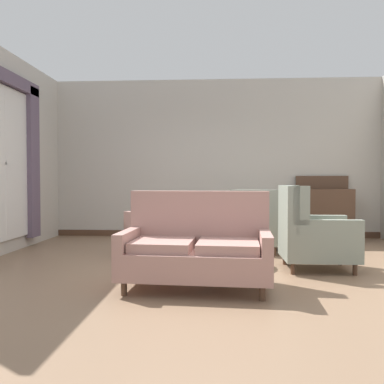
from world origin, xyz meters
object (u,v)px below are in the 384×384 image
Objects in this scene: armchair_foreground_right at (261,225)px; porcelain_vase at (226,221)px; settee at (196,249)px; coffee_table at (221,238)px; armchair_near_sideboard at (165,227)px; sideboard at (324,211)px; armchair_near_window at (311,235)px; side_table at (289,223)px.

porcelain_vase is at bearing 87.01° from armchair_foreground_right.
porcelain_vase is 1.18m from settee.
settee reaches higher than armchair_foreground_right.
porcelain_vase is (0.06, -0.03, 0.22)m from coffee_table.
porcelain_vase is 0.28× the size of armchair_near_sideboard.
porcelain_vase is 0.27× the size of sideboard.
coffee_table is at bearing 79.07° from armchair_near_window.
armchair_foreground_right is 0.45m from side_table.
armchair_foreground_right is at bearing -175.45° from side_table.
side_table is 1.54m from sideboard.
sideboard is at bearing 49.89° from coffee_table.
armchair_near_sideboard is (-0.91, 0.69, -0.17)m from porcelain_vase.
sideboard is (0.87, 2.60, 0.10)m from armchair_near_window.
settee reaches higher than armchair_near_sideboard.
armchair_foreground_right reaches higher than porcelain_vase.
armchair_foreground_right is at bearing 20.32° from armchair_near_window.
sideboard reaches higher than porcelain_vase.
sideboard is (0.90, 1.25, 0.10)m from side_table.
armchair_near_sideboard is 1.56m from armchair_foreground_right.
settee is 1.31× the size of sideboard.
armchair_foreground_right is (1.50, 0.42, 0.00)m from armchair_near_sideboard.
armchair_near_sideboard reaches higher than side_table.
armchair_near_window is at bearing -11.06° from coffee_table.
porcelain_vase is 1.27m from armchair_foreground_right.
armchair_foreground_right reaches higher than side_table.
settee is at bearing -103.94° from coffee_table.
armchair_near_window is 1.44× the size of side_table.
armchair_near_window is 0.92× the size of armchair_foreground_right.
settee is at bearing -107.02° from porcelain_vase.
porcelain_vase is 3.09m from sideboard.
armchair_near_window reaches higher than armchair_foreground_right.
armchair_near_window reaches higher than settee.
porcelain_vase is 1.15m from armchair_near_sideboard.
sideboard is at bearing -111.13° from armchair_foreground_right.
porcelain_vase is 0.29× the size of armchair_foreground_right.
armchair_foreground_right is 1.56× the size of side_table.
coffee_table is at bearing 84.13° from armchair_foreground_right.
sideboard is at bearing 51.03° from porcelain_vase.
armchair_foreground_right is (0.65, 1.09, 0.06)m from coffee_table.
armchair_near_sideboard reaches higher than porcelain_vase.
porcelain_vase is 0.45× the size of side_table.
settee is 1.69m from armchair_near_window.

